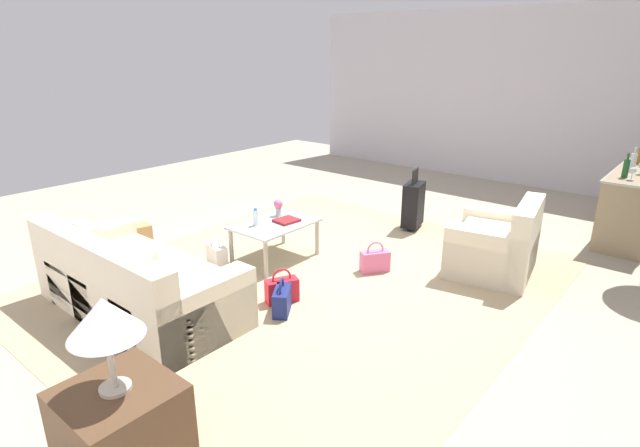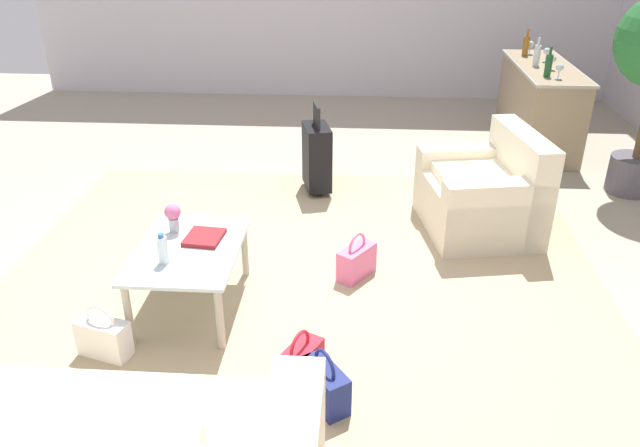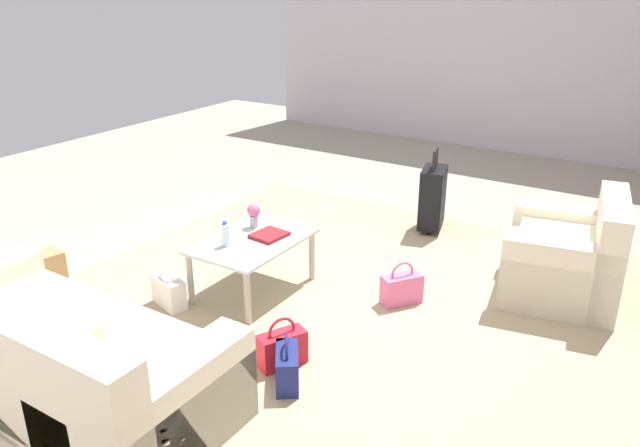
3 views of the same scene
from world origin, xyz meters
The scene contains 22 objects.
ground_plane centered at (0.00, 0.00, 0.00)m, with size 12.00×12.00×0.00m, color #A89E89.
wall_left centered at (-5.06, 0.00, 1.55)m, with size 0.12×8.00×3.10m, color silver.
area_rug centered at (0.60, 0.20, 0.00)m, with size 5.20×4.40×0.01m, color tan.
couch centered at (2.19, -0.60, 0.29)m, with size 0.99×2.15×0.84m.
armchair centered at (-0.91, 1.67, 0.30)m, with size 1.12×1.01×0.85m.
coffee_table centered at (0.40, -0.50, 0.40)m, with size 0.96×0.67×0.46m.
water_bottle centered at (0.60, -0.60, 0.55)m, with size 0.06×0.06×0.20m.
coffee_table_book centered at (0.28, -0.42, 0.47)m, with size 0.26×0.23×0.03m, color maroon.
flower_vase centered at (0.18, -0.65, 0.58)m, with size 0.11×0.11×0.21m.
side_table centered at (3.20, 1.00, 0.26)m, with size 0.62×0.62×0.53m, color #513823.
table_lamp centered at (3.20, 1.00, 0.98)m, with size 0.41×0.41×0.58m.
bar_console centered at (-3.10, 2.60, 0.47)m, with size 1.72×0.61×0.90m.
wine_glass_rightmost centered at (-2.51, 2.57, 1.01)m, with size 0.08×0.08×0.15m.
wine_bottle_amber centered at (-3.61, 2.49, 1.02)m, with size 0.07×0.07×0.30m.
wine_bottle_clear centered at (-3.09, 2.49, 1.02)m, with size 0.07×0.07×0.30m.
wine_bottle_green centered at (-2.60, 2.49, 1.02)m, with size 0.07×0.07×0.30m.
suitcase_black centered at (-1.60, 0.20, 0.36)m, with size 0.44×0.31×0.85m.
handbag_red centered at (1.12, 0.30, 0.13)m, with size 0.35×0.27×0.36m.
handbag_white centered at (0.95, -0.91, 0.13)m, with size 0.22×0.35×0.36m.
handbag_navy centered at (1.28, 0.45, 0.13)m, with size 0.34×0.30×0.36m.
handbag_pink centered at (-0.06, 0.60, 0.13)m, with size 0.34×0.30×0.36m.
backpack_tan centered at (1.40, -1.79, 0.19)m, with size 0.33×0.30×0.40m.
Camera 1 is at (4.28, 3.41, 2.35)m, focal length 28.00 mm.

